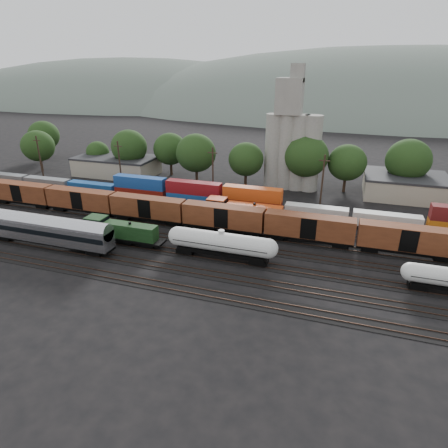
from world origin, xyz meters
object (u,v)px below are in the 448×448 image
(tank_car_a, at_px, (221,243))
(passenger_coach, at_px, (47,229))
(orange_locomotive, at_px, (239,211))
(grain_silo, at_px, (292,143))
(green_locomotive, at_px, (117,230))

(tank_car_a, xyz_separation_m, passenger_coach, (-29.00, -5.00, 0.57))
(orange_locomotive, distance_m, grain_silo, 28.01)
(orange_locomotive, relative_size, grain_silo, 0.62)
(tank_car_a, height_order, orange_locomotive, tank_car_a)
(passenger_coach, bearing_deg, orange_locomotive, 35.93)
(green_locomotive, xyz_separation_m, tank_car_a, (18.95, 0.00, 0.40))
(passenger_coach, height_order, grain_silo, grain_silo)
(green_locomotive, distance_m, orange_locomotive, 23.08)
(passenger_coach, bearing_deg, green_locomotive, 26.44)
(orange_locomotive, bearing_deg, green_locomotive, -139.47)
(tank_car_a, bearing_deg, passenger_coach, -170.22)
(orange_locomotive, xyz_separation_m, grain_silo, (5.72, 26.00, 8.71))
(passenger_coach, relative_size, orange_locomotive, 1.36)
(grain_silo, bearing_deg, green_locomotive, -119.58)
(green_locomotive, distance_m, passenger_coach, 11.27)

